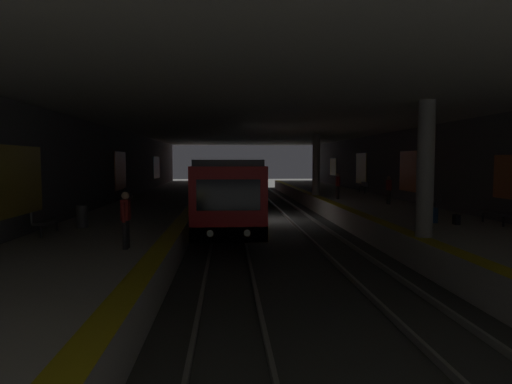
% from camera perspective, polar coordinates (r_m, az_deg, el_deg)
% --- Properties ---
extents(ground_plane, '(120.00, 120.00, 0.00)m').
position_cam_1_polar(ground_plane, '(26.70, 1.09, -3.67)').
color(ground_plane, '#42423F').
extents(track_left, '(60.00, 1.53, 0.16)m').
position_cam_1_polar(track_left, '(26.96, 5.76, -3.44)').
color(track_left, gray).
rests_on(track_left, ground).
extents(track_right, '(60.00, 1.53, 0.16)m').
position_cam_1_polar(track_right, '(26.60, -3.65, -3.53)').
color(track_right, gray).
rests_on(track_right, ground).
extents(platform_left, '(60.00, 5.30, 1.06)m').
position_cam_1_polar(platform_left, '(27.96, 14.60, -2.37)').
color(platform_left, beige).
rests_on(platform_left, ground).
extents(platform_right, '(60.00, 5.30, 1.06)m').
position_cam_1_polar(platform_right, '(26.89, -12.96, -2.59)').
color(platform_right, beige).
rests_on(platform_right, ground).
extents(wall_left, '(60.00, 0.56, 5.60)m').
position_cam_1_polar(wall_left, '(28.89, 20.13, 2.25)').
color(wall_left, '#56565B').
rests_on(wall_left, ground).
extents(wall_right, '(60.00, 0.56, 5.60)m').
position_cam_1_polar(wall_right, '(27.37, -19.04, 2.18)').
color(wall_right, '#56565B').
rests_on(wall_right, ground).
extents(ceiling_slab, '(60.00, 19.40, 0.40)m').
position_cam_1_polar(ceiling_slab, '(26.55, 1.11, 8.83)').
color(ceiling_slab, '#ADAAA3').
rests_on(ceiling_slab, wall_left).
extents(pillar_near, '(0.56, 0.56, 4.55)m').
position_cam_1_polar(pillar_near, '(15.63, 21.19, 2.77)').
color(pillar_near, gray).
rests_on(pillar_near, platform_left).
extents(pillar_far, '(0.56, 0.56, 4.55)m').
position_cam_1_polar(pillar_far, '(32.81, 7.85, 3.57)').
color(pillar_far, gray).
rests_on(pillar_far, platform_left).
extents(metro_train, '(53.94, 2.83, 3.49)m').
position_cam_1_polar(metro_train, '(42.30, -3.70, 1.95)').
color(metro_train, red).
rests_on(metro_train, track_right).
extents(bench_left_near, '(1.70, 0.47, 0.86)m').
position_cam_1_polar(bench_left_near, '(20.10, 28.69, -2.22)').
color(bench_left_near, '#262628').
rests_on(bench_left_near, platform_left).
extents(bench_left_mid, '(1.70, 0.47, 0.86)m').
position_cam_1_polar(bench_left_mid, '(25.01, 21.77, -0.86)').
color(bench_left_mid, '#262628').
rests_on(bench_left_mid, platform_left).
extents(bench_left_far, '(1.70, 0.47, 0.86)m').
position_cam_1_polar(bench_left_far, '(35.75, 13.80, 0.72)').
color(bench_left_far, '#262628').
rests_on(bench_left_far, platform_left).
extents(bench_right_mid, '(1.70, 0.47, 0.86)m').
position_cam_1_polar(bench_right_mid, '(16.92, -25.62, -3.22)').
color(bench_right_mid, '#262628').
rests_on(bench_right_mid, platform_right).
extents(bench_right_far, '(1.70, 0.47, 0.86)m').
position_cam_1_polar(bench_right_far, '(29.40, -16.11, -0.03)').
color(bench_right_far, '#262628').
rests_on(bench_right_far, platform_right).
extents(person_waiting_near, '(0.60, 0.24, 1.74)m').
position_cam_1_polar(person_waiting_near, '(29.70, 10.62, 0.93)').
color(person_waiting_near, black).
rests_on(person_waiting_near, platform_left).
extents(person_walking_mid, '(0.60, 0.23, 1.67)m').
position_cam_1_polar(person_walking_mid, '(13.26, -16.60, -3.25)').
color(person_walking_mid, black).
rests_on(person_walking_mid, platform_right).
extents(person_standing_far, '(0.60, 0.23, 1.66)m').
position_cam_1_polar(person_standing_far, '(26.88, 16.90, 0.39)').
color(person_standing_far, '#2E2E2E').
rests_on(person_standing_far, platform_left).
extents(suitcase_rolling, '(0.37, 0.22, 0.93)m').
position_cam_1_polar(suitcase_rolling, '(19.55, 22.10, -2.80)').
color(suitcase_rolling, navy).
rests_on(suitcase_rolling, platform_left).
extents(backpack_on_floor, '(0.30, 0.20, 0.40)m').
position_cam_1_polar(backpack_on_floor, '(19.33, 24.64, -3.29)').
color(backpack_on_floor, black).
rests_on(backpack_on_floor, platform_left).
extents(trash_bin, '(0.44, 0.44, 0.85)m').
position_cam_1_polar(trash_bin, '(18.08, -21.68, -2.98)').
color(trash_bin, '#595B5E').
rests_on(trash_bin, platform_right).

